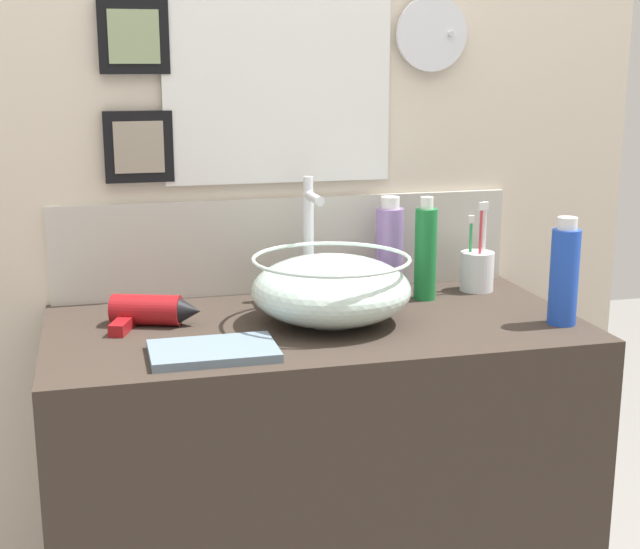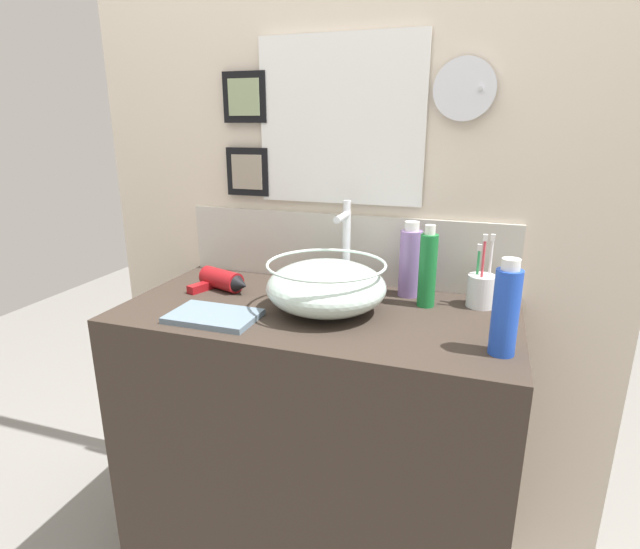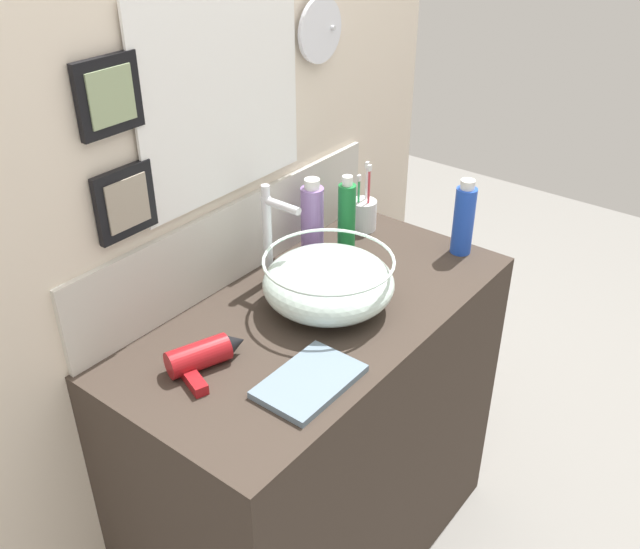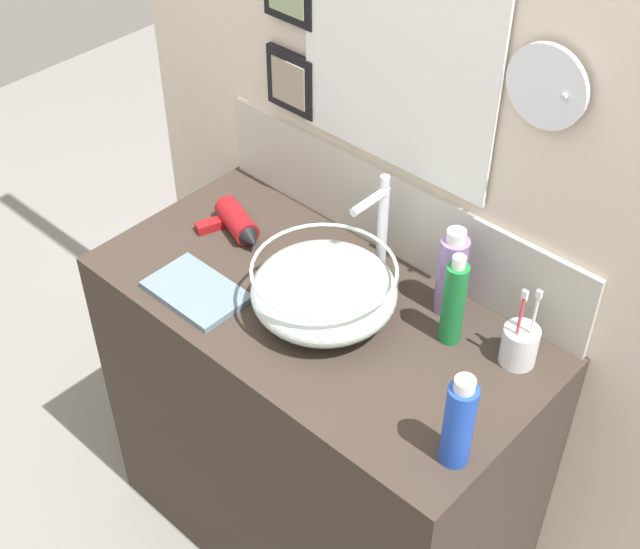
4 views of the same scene
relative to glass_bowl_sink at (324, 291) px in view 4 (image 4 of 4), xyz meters
name	(u,v)px [view 4 (image 4 of 4)]	position (x,y,z in m)	size (l,w,h in m)	color
ground_plane	(318,531)	(-0.03, 0.01, -0.98)	(6.00, 6.00, 0.00)	gray
vanity_counter	(317,433)	(-0.03, 0.01, -0.53)	(1.08, 0.55, 0.91)	#382D26
back_panel	(410,119)	(-0.03, 0.31, 0.28)	(1.72, 0.10, 2.53)	beige
glass_bowl_sink	(324,291)	(0.00, 0.00, 0.00)	(0.33, 0.33, 0.14)	silver
faucet	(380,222)	(0.00, 0.18, 0.09)	(0.02, 0.12, 0.28)	silver
hair_drier	(237,224)	(-0.36, 0.07, -0.04)	(0.19, 0.14, 0.06)	maroon
toothbrush_cup	(520,344)	(0.40, 0.17, -0.02)	(0.08, 0.08, 0.21)	silver
shampoo_bottle	(459,423)	(0.45, -0.13, 0.03)	(0.06, 0.06, 0.22)	blue
soap_dispenser	(452,274)	(0.19, 0.20, 0.03)	(0.06, 0.06, 0.22)	#8C6BB2
spray_bottle	(454,302)	(0.25, 0.13, 0.04)	(0.05, 0.05, 0.23)	#197233
hand_towel	(196,291)	(-0.26, -0.15, -0.06)	(0.23, 0.15, 0.02)	slate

